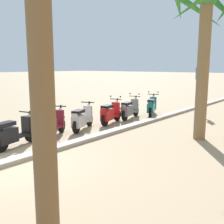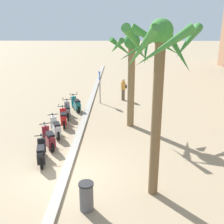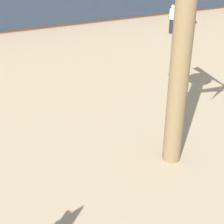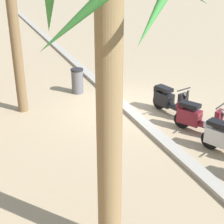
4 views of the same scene
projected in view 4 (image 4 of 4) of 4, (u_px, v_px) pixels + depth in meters
The scene contains 6 objects.
ground_plane at pixel (126, 108), 11.76m from camera, with size 200.00×200.00×0.00m, color #9E896B.
curb_strip at pixel (125, 107), 11.73m from camera, with size 60.00×0.36×0.12m, color gray.
scooter_maroon_mid_rear at pixel (198, 118), 9.93m from camera, with size 1.65×0.97×1.04m.
scooter_black_lead_nearest at pixel (169, 101), 11.19m from camera, with size 1.74×0.70×1.04m.
palm_tree_mid_walkway at pixel (110, 29), 4.55m from camera, with size 2.51×2.43×5.22m.
litter_bin at pixel (77, 81), 12.96m from camera, with size 0.48×0.48×0.95m.
Camera 4 is at (-9.83, 4.53, 4.64)m, focal length 54.95 mm.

